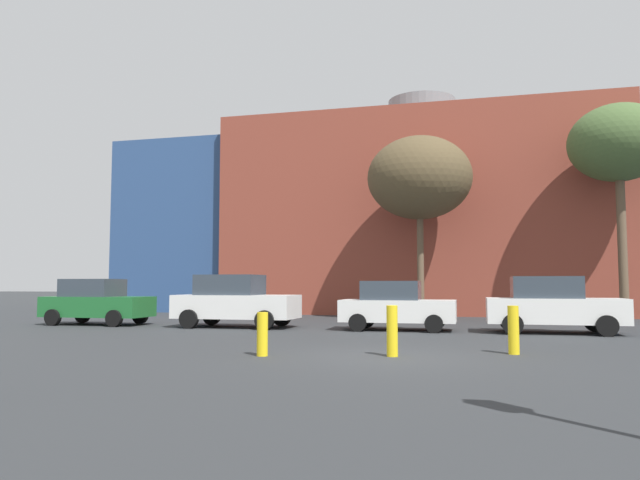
{
  "coord_description": "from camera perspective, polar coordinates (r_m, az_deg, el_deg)",
  "views": [
    {
      "loc": [
        1.78,
        -12.89,
        1.55
      ],
      "look_at": [
        -3.1,
        6.51,
        3.05
      ],
      "focal_mm": 33.33,
      "sensor_mm": 36.0,
      "label": 1
    }
  ],
  "objects": [
    {
      "name": "bare_tree_1",
      "position": [
        27.25,
        9.53,
        5.86
      ],
      "size": [
        4.69,
        4.69,
        8.22
      ],
      "color": "brown",
      "rests_on": "ground_plane"
    },
    {
      "name": "parked_car_1",
      "position": [
        21.88,
        -8.17,
        -5.83
      ],
      "size": [
        4.38,
        2.15,
        1.9
      ],
      "color": "white",
      "rests_on": "ground_plane"
    },
    {
      "name": "parked_car_3",
      "position": [
        20.42,
        21.39,
        -5.82
      ],
      "size": [
        4.17,
        2.04,
        1.81
      ],
      "color": "white",
      "rests_on": "ground_plane"
    },
    {
      "name": "bollard_yellow_0",
      "position": [
        13.04,
        6.94,
        -8.66
      ],
      "size": [
        0.24,
        0.24,
        1.09
      ],
      "primitive_type": "cylinder",
      "color": "yellow",
      "rests_on": "ground_plane"
    },
    {
      "name": "bollard_yellow_2",
      "position": [
        13.1,
        -5.56,
        -8.98
      ],
      "size": [
        0.24,
        0.24,
        0.94
      ],
      "primitive_type": "cylinder",
      "color": "yellow",
      "rests_on": "ground_plane"
    },
    {
      "name": "parked_car_2",
      "position": [
        20.4,
        7.33,
        -6.27
      ],
      "size": [
        3.85,
        1.89,
        1.67
      ],
      "color": "white",
      "rests_on": "ground_plane"
    },
    {
      "name": "ground_plane",
      "position": [
        13.1,
        6.34,
        -11.05
      ],
      "size": [
        200.0,
        200.0,
        0.0
      ],
      "primitive_type": "plane",
      "color": "#2D3033"
    },
    {
      "name": "parked_car_0",
      "position": [
        24.63,
        -20.67,
        -5.58
      ],
      "size": [
        4.06,
        1.99,
        1.76
      ],
      "color": "#1E662D",
      "rests_on": "ground_plane"
    },
    {
      "name": "bare_tree_0",
      "position": [
        28.45,
        26.73,
        8.21
      ],
      "size": [
        4.11,
        4.11,
        9.19
      ],
      "color": "brown",
      "rests_on": "ground_plane"
    },
    {
      "name": "bollard_yellow_1",
      "position": [
        14.02,
        18.08,
        -8.21
      ],
      "size": [
        0.24,
        0.24,
        1.07
      ],
      "primitive_type": "cylinder",
      "color": "yellow",
      "rests_on": "ground_plane"
    },
    {
      "name": "building_backdrop",
      "position": [
        35.89,
        9.87,
        1.64
      ],
      "size": [
        34.79,
        12.47,
        12.62
      ],
      "color": "brown",
      "rests_on": "ground_plane"
    }
  ]
}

